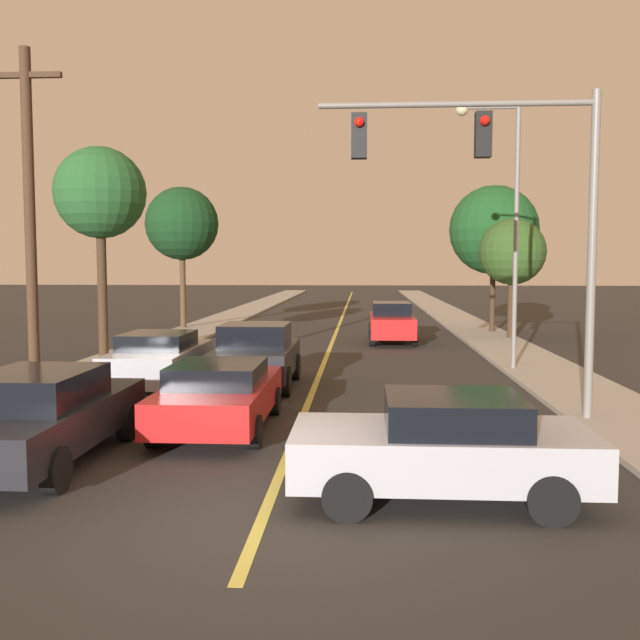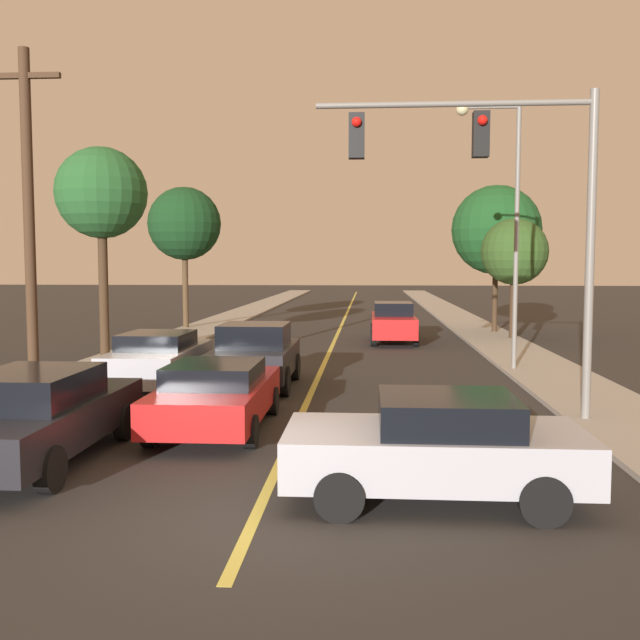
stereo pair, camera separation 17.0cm
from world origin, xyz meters
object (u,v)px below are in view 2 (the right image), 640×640
(tree_left_near, at_px, (184,224))
(car_outer_lane_second, at_px, (159,359))
(car_far_oncoming, at_px, (393,322))
(utility_pole_left, at_px, (29,222))
(tree_left_far, at_px, (101,194))
(traffic_signal_mast, at_px, (502,184))
(car_near_lane_front, at_px, (217,394))
(tree_right_near, at_px, (496,230))
(car_crossing_right, at_px, (437,446))
(tree_right_far, at_px, (514,252))
(car_near_lane_second, at_px, (255,355))
(streetlamp_right, at_px, (503,201))
(car_outer_lane_front, at_px, (38,415))

(tree_left_near, bearing_deg, car_outer_lane_second, -77.64)
(car_far_oncoming, height_order, utility_pole_left, utility_pole_left)
(car_outer_lane_second, height_order, tree_left_far, tree_left_far)
(traffic_signal_mast, distance_m, tree_left_near, 23.32)
(car_near_lane_front, bearing_deg, car_outer_lane_second, 119.73)
(car_outer_lane_second, distance_m, car_far_oncoming, 13.40)
(car_near_lane_front, distance_m, tree_right_near, 22.15)
(car_crossing_right, xyz_separation_m, tree_right_far, (5.17, 20.93, 3.00))
(car_near_lane_second, relative_size, car_crossing_right, 1.00)
(car_crossing_right, xyz_separation_m, streetlamp_right, (3.02, 11.96, 4.36))
(streetlamp_right, distance_m, utility_pole_left, 13.13)
(car_far_oncoming, relative_size, streetlamp_right, 0.62)
(traffic_signal_mast, bearing_deg, car_outer_lane_front, -156.09)
(utility_pole_left, bearing_deg, streetlamp_right, 28.68)
(tree_left_near, bearing_deg, utility_pole_left, -85.35)
(streetlamp_right, distance_m, tree_right_near, 12.01)
(car_near_lane_second, bearing_deg, tree_right_far, 53.26)
(traffic_signal_mast, xyz_separation_m, tree_left_near, (-11.76, 20.14, 0.37))
(car_outer_lane_front, relative_size, tree_right_near, 0.74)
(car_outer_lane_second, distance_m, tree_right_near, 19.70)
(tree_right_near, bearing_deg, car_near_lane_front, -113.92)
(utility_pole_left, xyz_separation_m, tree_left_near, (-1.58, 19.42, 1.03))
(car_outer_lane_front, relative_size, utility_pole_left, 0.63)
(traffic_signal_mast, relative_size, tree_right_near, 0.97)
(car_far_oncoming, height_order, tree_left_near, tree_left_near)
(car_crossing_right, xyz_separation_m, utility_pole_left, (-8.47, 5.67, 3.44))
(car_far_oncoming, bearing_deg, car_outer_lane_second, 61.44)
(car_crossing_right, distance_m, utility_pole_left, 10.76)
(streetlamp_right, bearing_deg, car_near_lane_front, -130.84)
(car_far_oncoming, distance_m, tree_left_far, 12.62)
(tree_right_far, bearing_deg, car_crossing_right, -103.88)
(car_near_lane_second, xyz_separation_m, streetlamp_right, (6.95, 3.22, 4.25))
(car_outer_lane_second, xyz_separation_m, utility_pole_left, (-2.13, -2.47, 3.38))
(car_crossing_right, bearing_deg, traffic_signal_mast, -19.06)
(tree_left_far, relative_size, tree_right_far, 1.39)
(tree_right_near, bearing_deg, car_outer_lane_front, -116.61)
(car_near_lane_front, xyz_separation_m, tree_right_far, (9.10, 17.01, 3.05))
(streetlamp_right, height_order, tree_left_near, streetlamp_right)
(traffic_signal_mast, bearing_deg, car_near_lane_second, 146.15)
(car_far_oncoming, distance_m, car_crossing_right, 19.91)
(tree_left_near, xyz_separation_m, tree_left_far, (0.11, -11.22, 0.37))
(car_outer_lane_second, xyz_separation_m, car_crossing_right, (6.34, -8.14, -0.05))
(car_near_lane_front, relative_size, tree_left_near, 0.66)
(car_far_oncoming, distance_m, tree_right_far, 5.96)
(traffic_signal_mast, relative_size, utility_pole_left, 0.84)
(streetlamp_right, distance_m, tree_left_far, 13.11)
(tree_left_near, bearing_deg, car_near_lane_second, -69.47)
(car_near_lane_second, height_order, streetlamp_right, streetlamp_right)
(tree_right_far, bearing_deg, utility_pole_left, -131.79)
(car_near_lane_front, distance_m, car_far_oncoming, 16.48)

